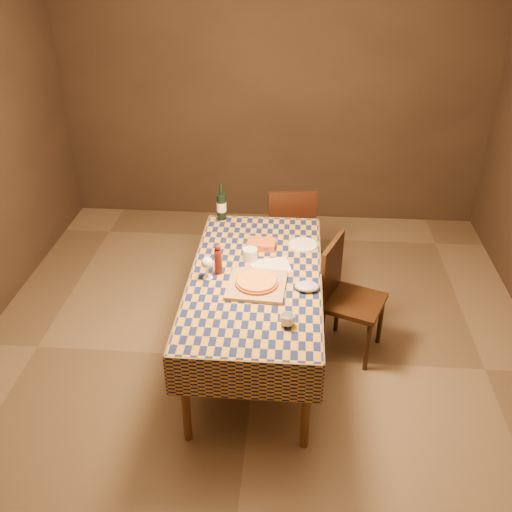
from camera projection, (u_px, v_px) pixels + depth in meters
name	position (u px, v px, depth m)	size (l,w,h in m)	color
room	(255.00, 202.00, 3.77)	(5.00, 5.10, 2.70)	brown
dining_table	(255.00, 284.00, 4.10)	(0.94, 1.84, 0.77)	brown
cutting_board	(257.00, 285.00, 3.93)	(0.40, 0.40, 0.02)	#AC8150
pizza	(257.00, 282.00, 3.92)	(0.36, 0.36, 0.03)	#A5481B
pepper_mill	(218.00, 260.00, 4.04)	(0.06, 0.06, 0.23)	#4C1311
bowl	(266.00, 246.00, 4.38)	(0.13, 0.13, 0.04)	#59444B
wine_glass	(207.00, 264.00, 3.98)	(0.09, 0.09, 0.17)	white
wine_bottle	(221.00, 206.00, 4.76)	(0.10, 0.10, 0.32)	black
deli_tub	(250.00, 254.00, 4.23)	(0.11, 0.11, 0.09)	silver
takeout_container	(261.00, 244.00, 4.39)	(0.22, 0.15, 0.05)	#BD4D18
white_plate	(303.00, 245.00, 4.43)	(0.22, 0.22, 0.01)	white
tumbler	(288.00, 320.00, 3.55)	(0.10, 0.10, 0.08)	silver
flour_patch	(271.00, 266.00, 4.17)	(0.28, 0.22, 0.00)	silver
flour_bag	(307.00, 286.00, 3.90)	(0.17, 0.13, 0.05)	#A4ABD1
chair_far	(290.00, 227.00, 5.22)	(0.47, 0.47, 0.93)	black
chair_right	(344.00, 292.00, 4.32)	(0.55, 0.55, 0.93)	black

